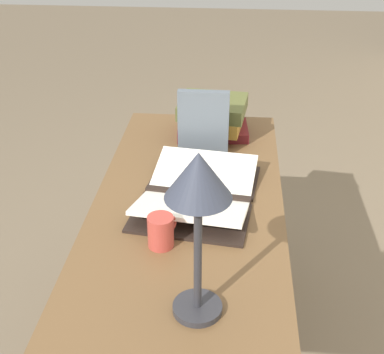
# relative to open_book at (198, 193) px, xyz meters

# --- Properties ---
(reading_desk) EXTENTS (1.33, 0.58, 0.74)m
(reading_desk) POSITION_rel_open_book_xyz_m (0.03, -0.03, -0.14)
(reading_desk) COLOR brown
(reading_desk) RESTS_ON ground_plane
(open_book) EXTENTS (0.49, 0.39, 0.06)m
(open_book) POSITION_rel_open_book_xyz_m (0.00, 0.00, 0.00)
(open_book) COLOR black
(open_book) RESTS_ON reading_desk
(book_stack_tall) EXTENTS (0.24, 0.28, 0.14)m
(book_stack_tall) POSITION_rel_open_book_xyz_m (-0.46, 0.02, 0.05)
(book_stack_tall) COLOR maroon
(book_stack_tall) RESTS_ON reading_desk
(book_standing_upright) EXTENTS (0.03, 0.18, 0.24)m
(book_standing_upright) POSITION_rel_open_book_xyz_m (-0.29, -0.00, 0.10)
(book_standing_upright) COLOR slate
(book_standing_upright) RESTS_ON reading_desk
(reading_lamp) EXTENTS (0.14, 0.14, 0.41)m
(reading_lamp) POSITION_rel_open_book_xyz_m (0.48, 0.04, 0.30)
(reading_lamp) COLOR #2D2D33
(reading_lamp) RESTS_ON reading_desk
(coffee_mug) EXTENTS (0.09, 0.07, 0.09)m
(coffee_mug) POSITION_rel_open_book_xyz_m (0.25, -0.08, 0.03)
(coffee_mug) COLOR #B74238
(coffee_mug) RESTS_ON reading_desk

